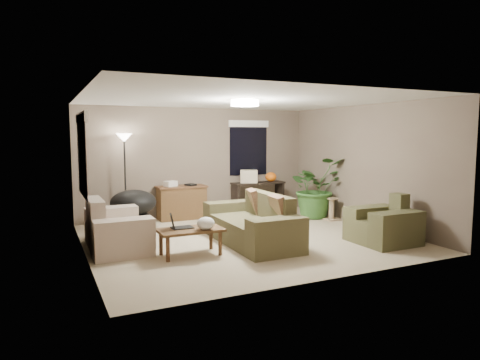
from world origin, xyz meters
name	(u,v)px	position (x,y,z in m)	size (l,w,h in m)	color
room_shell	(245,170)	(0.00, 0.00, 1.25)	(5.50, 5.50, 5.50)	tan
main_sofa	(253,226)	(-0.01, -0.35, 0.29)	(0.95, 2.20, 0.85)	brown
throw_pillows	(266,205)	(0.24, -0.35, 0.65)	(0.34, 1.38, 0.47)	#8C7251
loveseat	(115,231)	(-2.25, 0.27, 0.30)	(0.90, 1.60, 0.85)	beige
armchair	(384,226)	(2.05, -1.34, 0.30)	(0.95, 1.00, 0.85)	#4D4C2E
coffee_table	(190,233)	(-1.25, -0.64, 0.36)	(1.00, 0.55, 0.42)	brown
laptop	(178,225)	(-1.42, -0.54, 0.48)	(0.38, 0.24, 0.24)	black
plastic_bag	(206,223)	(-1.05, -0.79, 0.52)	(0.28, 0.25, 0.20)	white
desk	(182,202)	(-0.50, 2.22, 0.38)	(1.10, 0.50, 0.75)	brown
desk_papers	(175,184)	(-0.66, 2.20, 0.80)	(0.73, 0.33, 0.12)	silver
console_table	(258,195)	(1.39, 2.15, 0.44)	(1.30, 0.40, 0.75)	black
pumpkin	(271,177)	(1.74, 2.15, 0.86)	(0.27, 0.27, 0.22)	orange
cardboard_box	(249,176)	(1.14, 2.15, 0.90)	(0.40, 0.30, 0.30)	beige
papasan_chair	(133,207)	(-1.69, 1.57, 0.47)	(1.03, 1.03, 0.80)	black
floor_lamp	(124,149)	(-1.73, 2.17, 1.60)	(0.32, 0.32, 1.91)	black
ceiling_fixture	(245,103)	(0.00, 0.00, 2.44)	(0.50, 0.50, 0.10)	white
houseplant	(315,194)	(2.33, 1.11, 0.54)	(1.24, 1.38, 1.08)	#2D5923
cat_scratching_post	(331,210)	(2.47, 0.69, 0.21)	(0.32, 0.32, 0.50)	tan
window_left	(81,141)	(-2.73, 0.30, 1.78)	(0.05, 1.56, 1.33)	black
window_back	(249,139)	(1.30, 2.48, 1.79)	(1.06, 0.05, 1.33)	black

